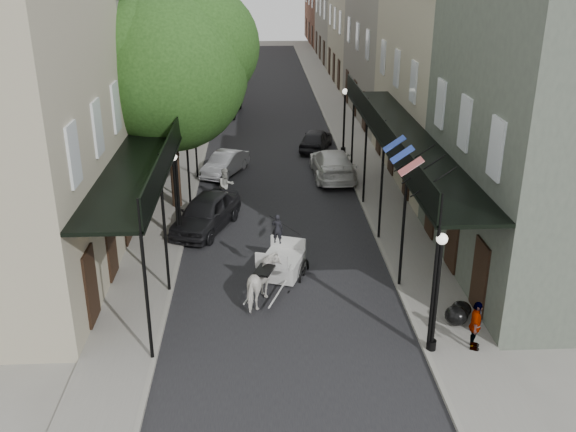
{
  "coord_description": "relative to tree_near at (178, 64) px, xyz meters",
  "views": [
    {
      "loc": [
        -0.87,
        -17.65,
        10.88
      ],
      "look_at": [
        0.24,
        4.86,
        1.6
      ],
      "focal_mm": 40.0,
      "sensor_mm": 36.0,
      "label": 1
    }
  ],
  "objects": [
    {
      "name": "carriage",
      "position": [
        4.25,
        -6.75,
        -5.47
      ],
      "size": [
        2.11,
        2.61,
        2.62
      ],
      "rotation": [
        0.0,
        0.0,
        -0.34
      ],
      "color": "black",
      "rests_on": "ground"
    },
    {
      "name": "car_left_mid",
      "position": [
        1.6,
        4.54,
        -5.9
      ],
      "size": [
        2.58,
        3.79,
        1.18
      ],
      "primitive_type": "imported",
      "rotation": [
        0.0,
        0.0,
        -0.41
      ],
      "color": "#A0A1A6",
      "rests_on": "ground"
    },
    {
      "name": "car_left_near",
      "position": [
        1.11,
        -2.73,
        -5.74
      ],
      "size": [
        3.19,
        4.74,
        1.5
      ],
      "primitive_type": "imported",
      "rotation": [
        0.0,
        0.0,
        -0.35
      ],
      "color": "black",
      "rests_on": "ground"
    },
    {
      "name": "pedestrian_sidewalk_left",
      "position": [
        -1.35,
        5.76,
        -5.6
      ],
      "size": [
        1.14,
        0.98,
        1.53
      ],
      "primitive_type": "imported",
      "rotation": [
        0.0,
        0.0,
        3.65
      ],
      "color": "gray",
      "rests_on": "sidewalk_left"
    },
    {
      "name": "sidewalk_left",
      "position": [
        -0.8,
        9.82,
        -6.43
      ],
      "size": [
        2.2,
        90.0,
        0.12
      ],
      "primitive_type": "cube",
      "color": "gray",
      "rests_on": "ground"
    },
    {
      "name": "building_row_left",
      "position": [
        -4.4,
        19.82,
        -1.24
      ],
      "size": [
        5.0,
        80.0,
        10.5
      ],
      "primitive_type": "cube",
      "color": "#9F997F",
      "rests_on": "ground"
    },
    {
      "name": "car_left_far",
      "position": [
        0.71,
        18.13,
        -5.72
      ],
      "size": [
        3.11,
        5.78,
        1.54
      ],
      "primitive_type": "imported",
      "rotation": [
        0.0,
        0.0,
        -0.1
      ],
      "color": "black",
      "rests_on": "ground"
    },
    {
      "name": "lamppost_left",
      "position": [
        0.1,
        -4.18,
        -4.44
      ],
      "size": [
        0.32,
        0.32,
        3.71
      ],
      "color": "black",
      "rests_on": "sidewalk_left"
    },
    {
      "name": "car_right_far",
      "position": [
        6.8,
        8.82,
        -5.85
      ],
      "size": [
        2.5,
        3.99,
        1.27
      ],
      "primitive_type": "imported",
      "rotation": [
        0.0,
        0.0,
        2.85
      ],
      "color": "black",
      "rests_on": "ground"
    },
    {
      "name": "sidewalk_right",
      "position": [
        9.2,
        9.82,
        -6.43
      ],
      "size": [
        2.2,
        90.0,
        0.12
      ],
      "primitive_type": "cube",
      "color": "gray",
      "rests_on": "ground"
    },
    {
      "name": "horse",
      "position": [
        3.44,
        -9.06,
        -5.7
      ],
      "size": [
        1.41,
        2.03,
        1.57
      ],
      "primitive_type": "imported",
      "rotation": [
        0.0,
        0.0,
        2.8
      ],
      "color": "white",
      "rests_on": "ground"
    },
    {
      "name": "trash_bags",
      "position": [
        9.53,
        -10.68,
        -6.08
      ],
      "size": [
        0.98,
        1.13,
        0.62
      ],
      "color": "black",
      "rests_on": "sidewalk_right"
    },
    {
      "name": "gallery_left",
      "position": [
        -0.59,
        -3.2,
        -2.44
      ],
      "size": [
        2.2,
        18.05,
        4.88
      ],
      "color": "black",
      "rests_on": "sidewalk_left"
    },
    {
      "name": "pedestrian_walking",
      "position": [
        1.82,
        0.44,
        -5.67
      ],
      "size": [
        0.99,
        0.9,
        1.64
      ],
      "primitive_type": "imported",
      "rotation": [
        0.0,
        0.0,
        0.44
      ],
      "color": "#A2A298",
      "rests_on": "ground"
    },
    {
      "name": "lamppost_right_near",
      "position": [
        8.3,
        -12.18,
        -4.44
      ],
      "size": [
        0.32,
        0.32,
        3.71
      ],
      "color": "black",
      "rests_on": "sidewalk_right"
    },
    {
      "name": "pedestrian_sidewalk_right",
      "position": [
        9.54,
        -12.18,
        -5.6
      ],
      "size": [
        0.65,
        0.97,
        1.53
      ],
      "primitive_type": "imported",
      "rotation": [
        0.0,
        0.0,
        1.23
      ],
      "color": "gray",
      "rests_on": "sidewalk_right"
    },
    {
      "name": "tree_far",
      "position": [
        -0.05,
        14.0,
        -0.65
      ],
      "size": [
        6.45,
        6.0,
        8.61
      ],
      "color": "#382619",
      "rests_on": "sidewalk_left"
    },
    {
      "name": "car_right_near",
      "position": [
        7.2,
        3.82,
        -5.76
      ],
      "size": [
        2.11,
        5.05,
        1.46
      ],
      "primitive_type": "imported",
      "rotation": [
        0.0,
        0.0,
        3.15
      ],
      "color": "silver",
      "rests_on": "ground"
    },
    {
      "name": "ground",
      "position": [
        4.2,
        -10.18,
        -6.49
      ],
      "size": [
        140.0,
        140.0,
        0.0
      ],
      "primitive_type": "plane",
      "color": "gray",
      "rests_on": "ground"
    },
    {
      "name": "road",
      "position": [
        4.2,
        9.82,
        -6.48
      ],
      "size": [
        8.0,
        90.0,
        0.01
      ],
      "primitive_type": "cube",
      "color": "black",
      "rests_on": "ground"
    },
    {
      "name": "tree_near",
      "position": [
        0.0,
        0.0,
        0.0
      ],
      "size": [
        7.31,
        6.8,
        9.63
      ],
      "color": "#382619",
      "rests_on": "sidewalk_left"
    },
    {
      "name": "building_row_right",
      "position": [
        12.8,
        19.82,
        -1.24
      ],
      "size": [
        5.0,
        80.0,
        10.5
      ],
      "primitive_type": "cube",
      "color": "slate",
      "rests_on": "ground"
    },
    {
      "name": "lamppost_right_far",
      "position": [
        8.3,
        7.82,
        -4.44
      ],
      "size": [
        0.32,
        0.32,
        3.71
      ],
      "color": "black",
      "rests_on": "sidewalk_right"
    },
    {
      "name": "gallery_right",
      "position": [
        8.99,
        -3.2,
        -2.44
      ],
      "size": [
        2.2,
        18.05,
        4.88
      ],
      "color": "black",
      "rests_on": "sidewalk_right"
    }
  ]
}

